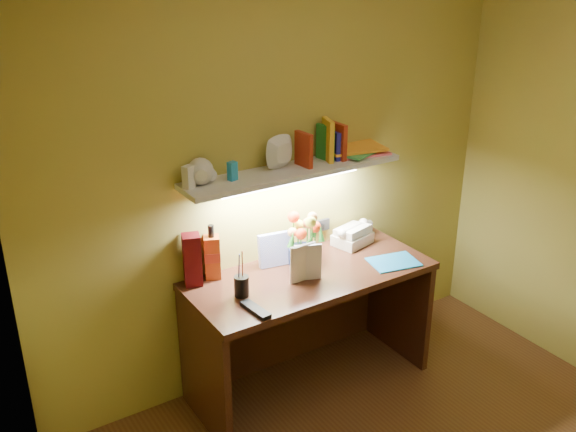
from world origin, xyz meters
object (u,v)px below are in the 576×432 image
(flower_bouquet, at_px, (304,237))
(desk_clock, at_px, (365,228))
(desk, at_px, (310,330))
(telephone, at_px, (353,234))
(whisky_bottle, at_px, (212,252))

(flower_bouquet, relative_size, desk_clock, 3.66)
(desk, xyz_separation_m, flower_bouquet, (0.04, 0.13, 0.53))
(desk_clock, bearing_deg, desk, -136.49)
(desk, height_order, telephone, telephone)
(flower_bouquet, height_order, desk_clock, flower_bouquet)
(desk, distance_m, telephone, 0.64)
(flower_bouquet, bearing_deg, whisky_bottle, 167.25)
(telephone, bearing_deg, desk, -171.51)
(desk_clock, bearing_deg, flower_bouquet, -147.31)
(flower_bouquet, xyz_separation_m, telephone, (0.39, 0.05, -0.09))
(flower_bouquet, bearing_deg, desk, -107.01)
(telephone, distance_m, desk_clock, 0.17)
(desk_clock, bearing_deg, telephone, -135.27)
(whisky_bottle, bearing_deg, telephone, -4.37)
(desk, height_order, desk_clock, desk_clock)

